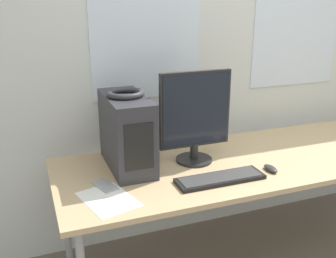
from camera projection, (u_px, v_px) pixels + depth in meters
name	position (u px, v px, depth m)	size (l,w,h in m)	color
wall_back	(224.00, 37.00, 2.60)	(8.00, 0.07, 2.70)	silver
desk	(262.00, 162.00, 2.34)	(2.43, 0.80, 0.71)	tan
pc_tower	(127.00, 132.00, 2.13)	(0.21, 0.47, 0.40)	#2D2D33
headphones	(125.00, 93.00, 2.06)	(0.20, 0.20, 0.03)	#333338
monitor_main	(195.00, 116.00, 2.17)	(0.41, 0.21, 0.52)	black
keyboard	(220.00, 178.00, 2.02)	(0.47, 0.14, 0.02)	black
mouse	(271.00, 169.00, 2.13)	(0.05, 0.11, 0.03)	#2D2D2D
cell_phone	(105.00, 186.00, 1.95)	(0.12, 0.16, 0.01)	#99999E
paper_sheet_left	(108.00, 199.00, 1.83)	(0.28, 0.34, 0.00)	white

